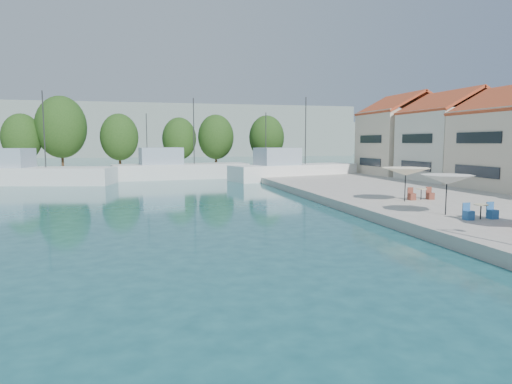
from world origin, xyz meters
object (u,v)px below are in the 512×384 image
object	(u,v)px
trawler_02	(25,174)
trawler_04	(291,171)
trawler_03	(178,170)
umbrella_white	(447,180)
umbrella_cream	(406,172)

from	to	relation	value
trawler_02	trawler_04	xyz separation A→B (m)	(29.24, -0.96, 0.00)
trawler_03	umbrella_white	size ratio (longest dim) A/B	6.01
trawler_03	umbrella_white	distance (m)	37.22
trawler_04	umbrella_white	xyz separation A→B (m)	(-1.38, -30.67, 1.41)
trawler_02	umbrella_cream	world-z (taller)	trawler_02
umbrella_white	trawler_04	bearing A→B (deg)	87.42
trawler_02	trawler_03	xyz separation A→B (m)	(16.22, 3.69, 0.00)
trawler_02	umbrella_white	distance (m)	42.17
umbrella_white	trawler_03	bearing A→B (deg)	108.23
trawler_03	umbrella_white	world-z (taller)	trawler_03
trawler_03	trawler_04	distance (m)	13.83
trawler_03	umbrella_cream	distance (m)	32.41
trawler_02	trawler_03	distance (m)	16.63
umbrella_cream	trawler_03	bearing A→B (deg)	112.91
trawler_02	trawler_03	world-z (taller)	same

